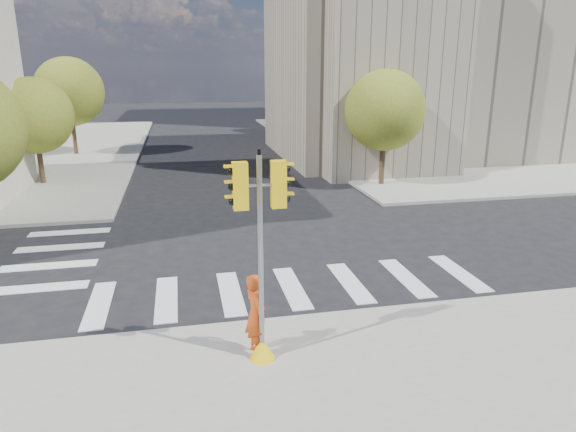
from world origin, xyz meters
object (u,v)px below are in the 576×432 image
at_px(lamp_near, 367,96).
at_px(traffic_signal, 261,276).
at_px(photographer, 256,315).
at_px(lamp_far, 309,87).

distance_m(lamp_near, traffic_signal, 22.16).
distance_m(lamp_near, photographer, 22.11).
distance_m(lamp_far, traffic_signal, 35.25).
xyz_separation_m(lamp_near, traffic_signal, (-9.60, -19.82, -2.49)).
bearing_deg(traffic_signal, photographer, 108.66).
xyz_separation_m(lamp_far, traffic_signal, (-9.60, -33.82, -2.49)).
bearing_deg(lamp_near, traffic_signal, -115.83).
height_order(lamp_near, traffic_signal, lamp_near).
height_order(lamp_near, lamp_far, same).
bearing_deg(traffic_signal, lamp_far, 73.78).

